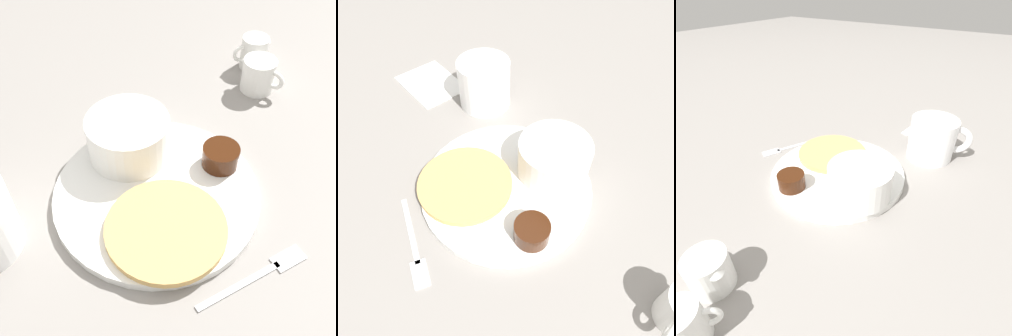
{
  "view_description": "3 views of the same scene",
  "coord_description": "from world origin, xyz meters",
  "views": [
    {
      "loc": [
        -0.26,
        -0.2,
        0.41
      ],
      "look_at": [
        0.02,
        -0.0,
        0.04
      ],
      "focal_mm": 45.0,
      "sensor_mm": 36.0,
      "label": 1
    },
    {
      "loc": [
        0.2,
        -0.21,
        0.4
      ],
      "look_at": [
        -0.0,
        0.0,
        0.04
      ],
      "focal_mm": 35.0,
      "sensor_mm": 36.0,
      "label": 2
    },
    {
      "loc": [
        0.33,
        0.24,
        0.31
      ],
      "look_at": [
        -0.0,
        0.01,
        0.02
      ],
      "focal_mm": 28.0,
      "sensor_mm": 36.0,
      "label": 3
    }
  ],
  "objects": [
    {
      "name": "ground_plane",
      "position": [
        0.0,
        0.0,
        0.0
      ],
      "size": [
        4.0,
        4.0,
        0.0
      ],
      "primitive_type": "plane",
      "color": "gray"
    },
    {
      "name": "plate",
      "position": [
        0.0,
        0.0,
        0.01
      ],
      "size": [
        0.25,
        0.25,
        0.01
      ],
      "color": "white",
      "rests_on": "ground_plane"
    },
    {
      "name": "pancake_stack",
      "position": [
        -0.04,
        -0.04,
        0.02
      ],
      "size": [
        0.14,
        0.14,
        0.01
      ],
      "color": "tan",
      "rests_on": "plate"
    },
    {
      "name": "bowl",
      "position": [
        0.03,
        0.07,
        0.04
      ],
      "size": [
        0.11,
        0.11,
        0.06
      ],
      "color": "white",
      "rests_on": "plate"
    },
    {
      "name": "syrup_cup",
      "position": [
        0.08,
        -0.04,
        0.03
      ],
      "size": [
        0.05,
        0.05,
        0.03
      ],
      "color": "#38190A",
      "rests_on": "plate"
    },
    {
      "name": "butter_ramekin",
      "position": [
        0.05,
        0.08,
        0.03
      ],
      "size": [
        0.04,
        0.04,
        0.04
      ],
      "color": "white",
      "rests_on": "plate"
    },
    {
      "name": "coffee_mug",
      "position": [
        -0.17,
        0.12,
        0.04
      ],
      "size": [
        0.09,
        0.12,
        0.09
      ],
      "color": "white",
      "rests_on": "ground_plane"
    },
    {
      "name": "creamer_pitcher_near",
      "position": [
        0.27,
        -0.0,
        0.03
      ],
      "size": [
        0.05,
        0.08,
        0.05
      ],
      "color": "white",
      "rests_on": "ground_plane"
    },
    {
      "name": "creamer_pitcher_far",
      "position": [
        0.32,
        0.03,
        0.03
      ],
      "size": [
        0.06,
        0.05,
        0.06
      ],
      "color": "white",
      "rests_on": "ground_plane"
    },
    {
      "name": "fork",
      "position": [
        -0.02,
        -0.16,
        0.0
      ],
      "size": [
        0.13,
        0.07,
        0.0
      ],
      "color": "silver",
      "rests_on": "ground_plane"
    },
    {
      "name": "napkin",
      "position": [
        -0.29,
        0.09,
        0.0
      ],
      "size": [
        0.14,
        0.11,
        0.0
      ],
      "color": "white",
      "rests_on": "ground_plane"
    }
  ]
}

